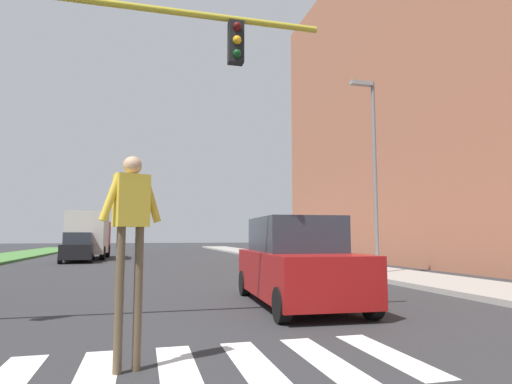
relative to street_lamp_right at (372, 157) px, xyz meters
The scene contains 9 objects.
ground_plane 16.05m from the street_lamp_right, 124.14° to the left, with size 140.00×140.00×0.00m, color #2D2D30.
crosswalk 13.80m from the street_lamp_right, 131.54° to the right, with size 6.75×2.20×0.01m.
apartment_block_right 12.65m from the street_lamp_right, 24.35° to the left, with size 12.73×32.47×19.85m, color #A36047.
sidewalk_right 11.66m from the street_lamp_right, 86.82° to the left, with size 3.00×64.00×0.15m, color #9E9991.
street_lamp_right is the anchor object (origin of this frame).
pedestrian_performer 13.36m from the street_lamp_right, 132.22° to the right, with size 0.73×0.36×2.49m.
suv_crossing 8.49m from the street_lamp_right, 132.97° to the right, with size 2.18×4.69×1.97m.
sedan_midblock 18.23m from the street_lamp_right, 133.81° to the left, with size 2.09×4.69×1.75m.
truck_box_delivery 20.48m from the street_lamp_right, 126.68° to the left, with size 2.40×6.20×3.10m.
Camera 1 is at (0.01, 2.33, 1.55)m, focal length 30.31 mm.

